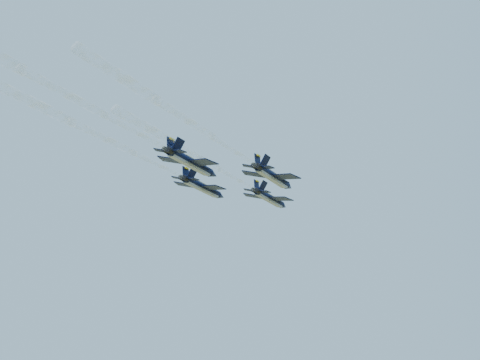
% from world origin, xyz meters
% --- Properties ---
extents(jet_lead, '(10.67, 14.71, 3.73)m').
position_xyz_m(jet_lead, '(4.72, 12.29, 96.81)').
color(jet_lead, black).
extents(jet_left, '(10.67, 14.71, 3.73)m').
position_xyz_m(jet_left, '(-6.16, 0.30, 96.81)').
color(jet_left, black).
extents(jet_right, '(10.67, 14.71, 3.73)m').
position_xyz_m(jet_right, '(8.19, -4.06, 96.81)').
color(jet_right, black).
extents(jet_slot, '(10.67, 14.71, 3.73)m').
position_xyz_m(jet_slot, '(-3.30, -15.36, 96.81)').
color(jet_slot, black).
extents(smoke_trail_lead, '(13.22, 39.12, 1.67)m').
position_xyz_m(smoke_trail_lead, '(-4.55, -17.69, 96.84)').
color(smoke_trail_lead, white).
extents(smoke_trail_left, '(13.22, 39.12, 1.67)m').
position_xyz_m(smoke_trail_left, '(-15.43, -29.68, 96.84)').
color(smoke_trail_left, white).
extents(smoke_trail_right, '(13.22, 39.12, 1.67)m').
position_xyz_m(smoke_trail_right, '(-1.08, -34.04, 96.84)').
color(smoke_trail_right, white).
extents(smoke_trail_slot, '(13.22, 39.12, 1.67)m').
position_xyz_m(smoke_trail_slot, '(-12.57, -45.34, 96.84)').
color(smoke_trail_slot, white).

